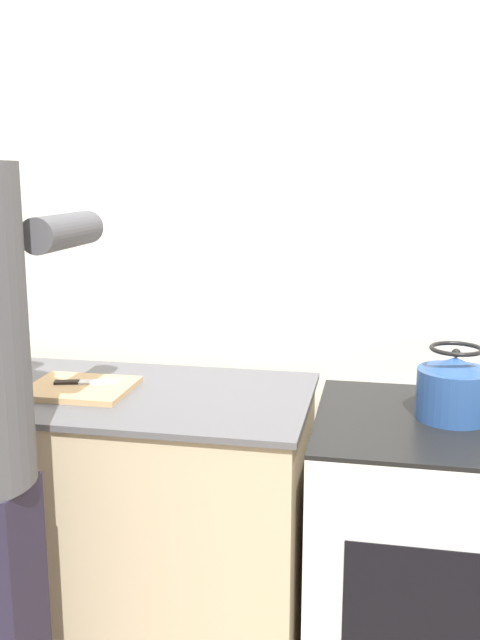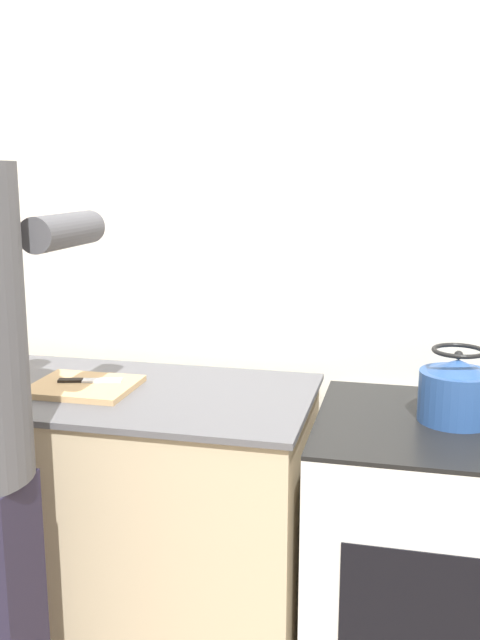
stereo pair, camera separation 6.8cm
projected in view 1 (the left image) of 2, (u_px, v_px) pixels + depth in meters
name	position (u px, v px, depth m)	size (l,w,h in m)	color
wall_back	(209.00, 250.00, 2.41)	(8.00, 0.05, 2.60)	silver
counter	(69.00, 527.00, 2.25)	(1.50, 0.62, 0.92)	#C6B28E
oven	(432.00, 565.00, 2.06)	(0.69, 0.65, 0.89)	silver
cutting_board	(80.00, 388.00, 2.11)	(0.30, 0.26, 0.02)	tan
knife	(85.00, 382.00, 2.13)	(0.19, 0.08, 0.01)	silver
kettle	(454.00, 388.00, 1.97)	(0.20, 0.20, 0.21)	#284C8C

